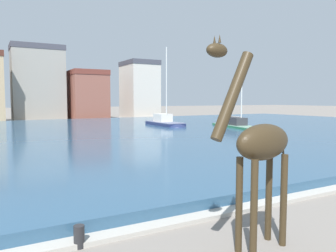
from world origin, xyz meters
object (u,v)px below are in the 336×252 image
at_px(giraffe_statue, 259,147).
at_px(sailboat_green, 241,127).
at_px(sailboat_navy, 166,124).
at_px(mooring_bollard, 79,237).

relative_size(giraffe_statue, sailboat_green, 0.46).
distance_m(sailboat_navy, mooring_bollard, 28.66).
height_order(sailboat_green, mooring_bollard, sailboat_green).
xyz_separation_m(giraffe_statue, sailboat_green, (17.15, 20.11, -1.79)).
bearing_deg(giraffe_statue, mooring_bollard, 149.59).
xyz_separation_m(giraffe_statue, mooring_bollard, (-3.35, 1.97, -2.01)).
bearing_deg(giraffe_statue, sailboat_navy, 65.42).
distance_m(giraffe_statue, sailboat_navy, 28.84).
xyz_separation_m(sailboat_green, sailboat_navy, (-5.18, 6.07, 0.11)).
height_order(sailboat_navy, mooring_bollard, sailboat_navy).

